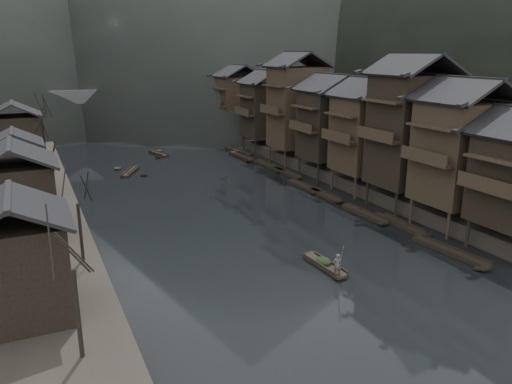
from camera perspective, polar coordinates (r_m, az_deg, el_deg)
water at (r=42.58m, az=3.96°, el=-6.82°), size 300.00×300.00×0.00m
right_bank at (r=93.25m, az=11.05°, el=6.01°), size 40.00×200.00×1.80m
stilt_houses at (r=65.37m, az=9.26°, el=9.18°), size 9.00×67.60×16.54m
left_houses at (r=55.47m, az=-25.85°, el=3.11°), size 8.10×53.20×8.73m
bare_trees at (r=59.73m, az=-22.60°, el=5.12°), size 3.92×72.52×7.84m
moored_sampans at (r=68.42m, az=2.94°, el=2.16°), size 3.21×67.79×0.47m
midriver_boats at (r=76.57m, az=-12.69°, el=3.27°), size 9.67×16.08×0.45m
stone_bridge at (r=108.60m, az=-14.85°, el=9.38°), size 40.00×6.00×9.00m
hero_sampan at (r=39.80m, az=7.88°, el=-8.30°), size 1.32×5.19×0.44m
cargo_heap at (r=39.75m, az=7.74°, el=-7.42°), size 1.14×1.49×0.68m
boatman at (r=37.95m, az=9.30°, el=-7.84°), size 0.72×0.64×1.67m
bamboo_pole at (r=37.12m, az=9.73°, el=-4.15°), size 1.41×2.72×3.46m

